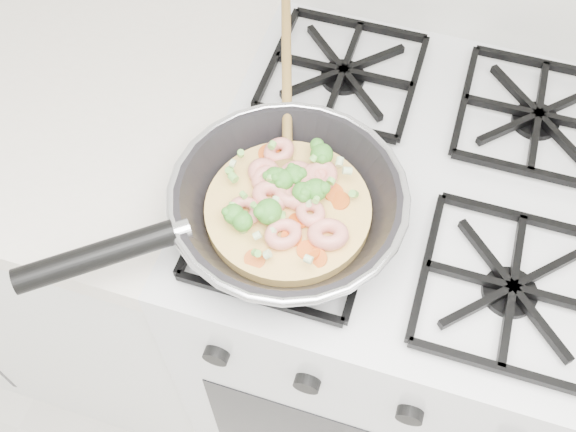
% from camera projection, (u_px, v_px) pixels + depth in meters
% --- Properties ---
extents(stove, '(0.60, 0.60, 0.92)m').
position_uv_depth(stove, '(381.00, 306.00, 1.33)').
color(stove, silver).
rests_on(stove, ground).
extents(counter_left, '(1.00, 0.60, 0.90)m').
position_uv_depth(counter_left, '(25.00, 208.00, 1.47)').
color(counter_left, white).
rests_on(counter_left, ground).
extents(skillet, '(0.43, 0.55, 0.10)m').
position_uv_depth(skillet, '(284.00, 203.00, 0.86)').
color(skillet, black).
rests_on(skillet, stove).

